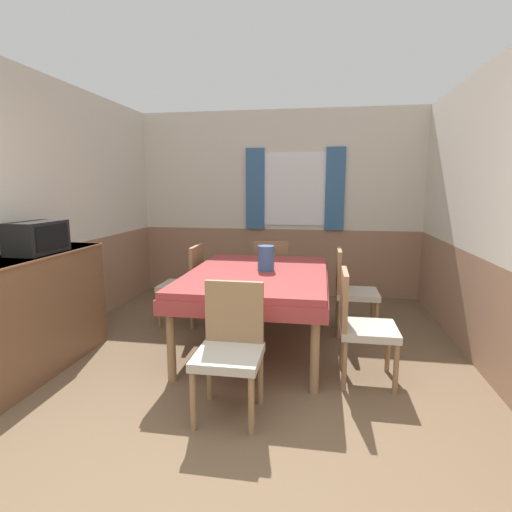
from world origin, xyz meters
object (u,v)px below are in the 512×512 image
Objects in this scene: chair_right_near at (360,322)px; vase at (266,258)px; chair_left_far at (186,281)px; chair_head_window at (272,273)px; sideboard at (33,313)px; dining_table at (258,282)px; chair_head_near at (230,344)px; chair_right_far at (351,288)px; tv at (37,237)px.

vase is at bearing -126.46° from chair_right_near.
chair_head_window is (0.92, 0.61, 0.00)m from chair_left_far.
chair_left_far and chair_head_window have the same top height.
chair_right_near is (0.92, -1.72, 0.00)m from chair_head_window.
sideboard is 2.08m from vase.
dining_table is 2.02× the size of chair_left_far.
chair_left_far is 1.10m from chair_head_window.
dining_table is 1.08m from chair_left_far.
chair_left_far and chair_right_near have the same top height.
chair_head_near is 1.29m from vase.
chair_head_near is at bearing -90.00° from dining_table.
dining_table is at bearing -90.00° from chair_head_window.
chair_head_window is 1.00× the size of chair_right_far.
chair_left_far is at bearing 153.85° from vase.
chair_head_window is at bearing -123.62° from chair_right_far.
vase reaches higher than chair_left_far.
vase is (-0.85, -0.48, 0.38)m from chair_right_far.
chair_left_far is 1.00× the size of chair_right_near.
chair_left_far reaches higher than dining_table.
chair_right_near is 0.60× the size of sideboard.
dining_table is 1.08m from chair_right_near.
sideboard reaches higher than dining_table.
sideboard reaches higher than chair_left_far.
sideboard is (-1.77, 0.33, 0.02)m from chair_head_near.
chair_right_far is (0.00, 1.11, 0.00)m from chair_right_near.
tv reaches higher than chair_head_window.
sideboard is at bearing -108.82° from tv.
tv reaches higher than dining_table.
vase reaches higher than chair_right_far.
chair_right_near is at bearing 3.94° from tv.
vase reaches higher than chair_right_near.
tv reaches higher than vase.
sideboard is at bearing 148.42° from chair_left_far.
chair_right_near is 2.70m from sideboard.
vase reaches higher than dining_table.
sideboard is at bearing -62.69° from chair_right_far.
chair_head_window is at bearing 90.00° from dining_table.
chair_right_near is at bearing -121.19° from chair_left_far.
chair_left_far is 3.75× the size of vase.
chair_head_near is 1.95m from chair_right_far.
sideboard reaches higher than chair_head_window.
chair_head_window is 1.88× the size of tv.
sideboard is 3.14× the size of tv.
dining_table is at bearing -90.00° from chair_head_near.
chair_left_far is (-0.92, 0.55, -0.16)m from dining_table.
chair_head_window is at bearing 93.70° from vase.
dining_table is 3.80× the size of tv.
chair_head_near is at bearing -93.28° from vase.
chair_head_near is 1.00× the size of chair_right_far.
tv reaches higher than chair_right_near.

